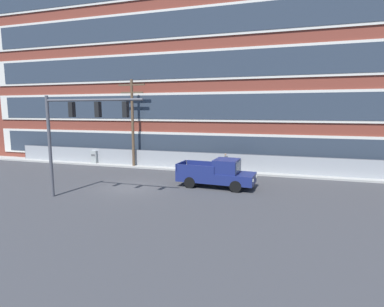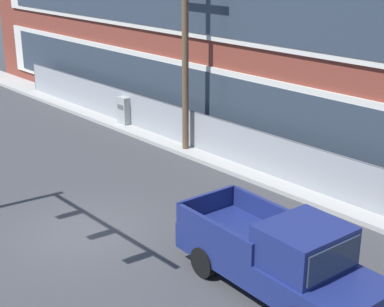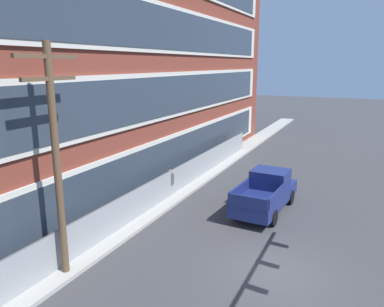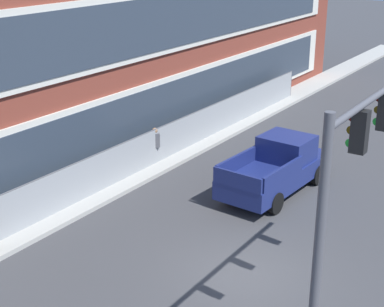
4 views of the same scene
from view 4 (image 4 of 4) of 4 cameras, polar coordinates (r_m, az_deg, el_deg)
ground_plane at (r=17.47m, az=5.04°, el=-11.62°), size 160.00×160.00×0.00m
sidewalk_building_side at (r=21.42m, az=-12.43°, el=-5.46°), size 80.00×1.67×0.16m
chain_link_fence at (r=21.79m, az=-10.51°, el=-2.63°), size 35.91×0.06×1.68m
traffic_signal_mast at (r=12.91m, az=15.99°, el=-1.08°), size 6.57×0.43×6.35m
pickup_truck_navy at (r=22.60m, az=8.31°, el=-1.34°), size 5.64×2.39×2.05m
pedestrian_near_cabinet at (r=24.91m, az=-3.60°, el=0.93°), size 0.44×0.46×1.69m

